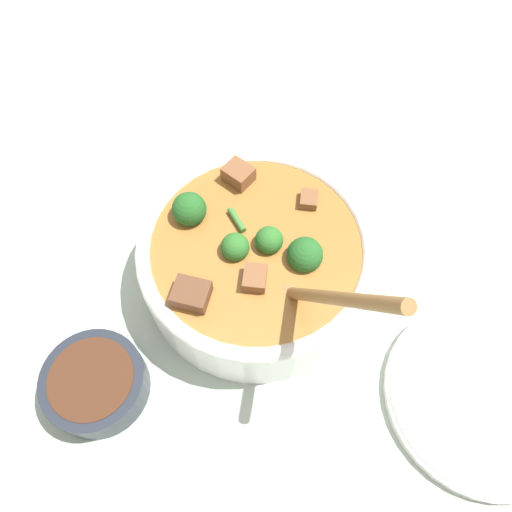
% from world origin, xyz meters
% --- Properties ---
extents(ground_plane, '(4.00, 4.00, 0.00)m').
position_xyz_m(ground_plane, '(0.00, 0.00, 0.00)').
color(ground_plane, '#ADBCAD').
extents(stew_bowl, '(0.30, 0.26, 0.25)m').
position_xyz_m(stew_bowl, '(-0.00, 0.00, 0.05)').
color(stew_bowl, white).
rests_on(stew_bowl, ground_plane).
extents(condiment_bowl, '(0.11, 0.11, 0.04)m').
position_xyz_m(condiment_bowl, '(0.04, 0.21, 0.02)').
color(condiment_bowl, '#232833').
rests_on(condiment_bowl, ground_plane).
extents(empty_plate, '(0.20, 0.20, 0.02)m').
position_xyz_m(empty_plate, '(-0.27, -0.04, 0.01)').
color(empty_plate, white).
rests_on(empty_plate, ground_plane).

